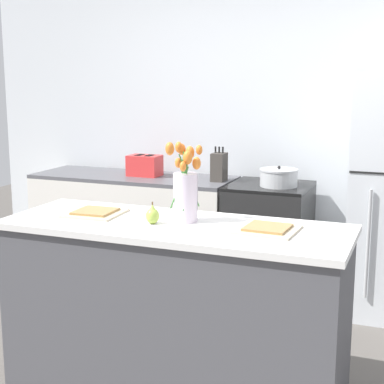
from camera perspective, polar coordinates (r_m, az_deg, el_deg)
The scene contains 11 objects.
back_wall at distance 4.84m, azimuth 7.71°, elevation 7.03°, with size 5.20×0.08×2.70m.
kitchen_island at distance 3.16m, azimuth -1.70°, elevation -11.33°, with size 1.80×0.66×0.94m.
back_counter at distance 4.98m, azimuth -5.63°, elevation -3.41°, with size 1.68×0.60×0.88m.
stove_range at distance 4.58m, azimuth 7.42°, elevation -4.72°, with size 0.60×0.61×0.88m.
flower_vase at distance 3.02m, azimuth -0.65°, elevation 0.23°, with size 0.16×0.16×0.42m.
pear_figurine at distance 3.01m, azimuth -3.85°, elevation -2.25°, with size 0.07×0.07×0.11m.
plate_setting_left at distance 3.26m, azimuth -9.36°, elevation -1.98°, with size 0.30×0.30×0.02m.
plate_setting_right at distance 2.89m, azimuth 7.34°, elevation -3.56°, with size 0.30×0.30×0.02m.
toaster at distance 4.85m, azimuth -4.62°, elevation 2.58°, with size 0.28×0.18×0.17m.
cooking_pot at distance 4.41m, azimuth 8.41°, elevation 1.40°, with size 0.29×0.29×0.15m.
knife_block at distance 4.59m, azimuth 2.64°, elevation 2.45°, with size 0.10×0.14×0.27m.
Camera 1 is at (1.16, -2.69, 1.67)m, focal length 55.00 mm.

